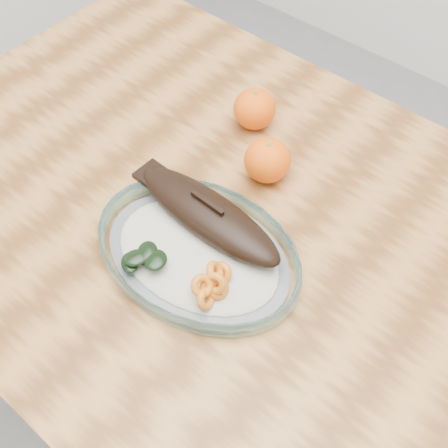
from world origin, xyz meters
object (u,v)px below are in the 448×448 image
at_px(plated_meal, 198,248).
at_px(orange_right, 267,160).
at_px(orange_left, 255,109).
at_px(dining_table, 225,251).

bearing_deg(plated_meal, orange_right, 89.89).
height_order(plated_meal, orange_left, plated_meal).
relative_size(dining_table, plated_meal, 1.92).
height_order(orange_left, orange_right, orange_right).
distance_m(dining_table, orange_left, 0.25).
relative_size(plated_meal, orange_left, 8.50).
relative_size(plated_meal, orange_right, 8.32).
bearing_deg(orange_left, orange_right, -42.54).
xyz_separation_m(dining_table, orange_left, (-0.09, 0.19, 0.14)).
bearing_deg(dining_table, orange_left, 115.75).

